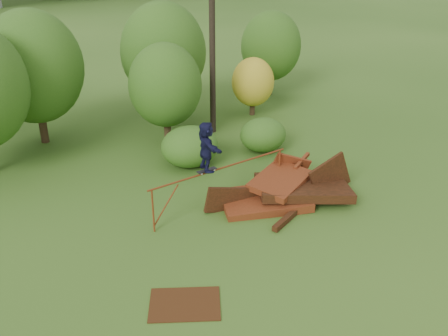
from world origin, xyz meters
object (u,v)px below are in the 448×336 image
scrap_pile (286,190)px  skater (206,146)px  utility_pole (212,16)px  flat_plate (185,304)px

scrap_pile → skater: bearing=166.8°
scrap_pile → utility_pole: bearing=81.2°
scrap_pile → utility_pole: utility_pole is taller
scrap_pile → utility_pole: (1.13, 7.33, 5.14)m
utility_pole → scrap_pile: bearing=-98.8°
utility_pole → flat_plate: bearing=-123.4°
scrap_pile → flat_plate: size_ratio=3.09×
scrap_pile → flat_plate: 6.63m
flat_plate → utility_pole: 13.76m
skater → utility_pole: size_ratio=0.16×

